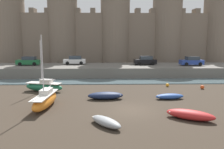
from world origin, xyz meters
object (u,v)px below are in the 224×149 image
at_px(rowboat_foreground_centre, 170,96).
at_px(rowboat_midflat_left, 106,95).
at_px(sailboat_near_channel_right, 44,86).
at_px(rowboat_near_channel_left, 190,114).
at_px(sailboat_midflat_right, 45,100).
at_px(rowboat_midflat_centre, 106,122).
at_px(mooring_buoy_near_shore, 167,85).
at_px(car_quay_centre_east, 145,61).
at_px(mooring_buoy_off_centre, 202,87).
at_px(car_quay_centre_west, 192,61).
at_px(car_quay_east, 75,60).
at_px(car_quay_west, 29,61).

bearing_deg(rowboat_foreground_centre, rowboat_midflat_left, 178.79).
bearing_deg(sailboat_near_channel_right, rowboat_near_channel_left, -35.61).
bearing_deg(sailboat_midflat_right, rowboat_midflat_left, 26.06).
relative_size(rowboat_near_channel_left, rowboat_midflat_centre, 1.32).
bearing_deg(mooring_buoy_near_shore, car_quay_centre_east, 94.46).
bearing_deg(mooring_buoy_off_centre, rowboat_midflat_left, -159.36).
xyz_separation_m(sailboat_midflat_right, mooring_buoy_off_centre, (17.98, 7.40, -0.45)).
xyz_separation_m(rowboat_foreground_centre, sailboat_near_channel_right, (-14.29, 4.00, 0.32)).
xyz_separation_m(rowboat_near_channel_left, sailboat_near_channel_right, (-14.13, 10.12, 0.24)).
bearing_deg(car_quay_centre_west, car_quay_east, 173.30).
bearing_deg(sailboat_midflat_right, mooring_buoy_off_centre, 22.37).
distance_m(sailboat_midflat_right, rowboat_midflat_centre, 7.33).
bearing_deg(car_quay_west, rowboat_near_channel_left, -49.18).
distance_m(mooring_buoy_off_centre, car_quay_west, 29.67).
xyz_separation_m(rowboat_foreground_centre, car_quay_west, (-20.91, 17.89, 2.22)).
distance_m(mooring_buoy_near_shore, car_quay_centre_east, 12.18).
height_order(sailboat_midflat_right, car_quay_east, sailboat_midflat_right).
height_order(rowboat_midflat_left, rowboat_foreground_centre, rowboat_midflat_left).
distance_m(rowboat_midflat_left, car_quay_east, 20.21).
distance_m(rowboat_near_channel_left, mooring_buoy_near_shore, 12.66).
bearing_deg(rowboat_foreground_centre, car_quay_centre_east, 88.01).
relative_size(rowboat_midflat_centre, car_quay_centre_east, 0.70).
bearing_deg(rowboat_midflat_left, rowboat_near_channel_left, -43.43).
bearing_deg(rowboat_foreground_centre, sailboat_midflat_right, -168.21).
xyz_separation_m(sailboat_midflat_right, rowboat_midflat_centre, (5.61, -4.71, -0.37)).
distance_m(car_quay_east, car_quay_centre_east, 13.36).
height_order(mooring_buoy_off_centre, car_quay_east, car_quay_east).
distance_m(sailboat_near_channel_right, mooring_buoy_near_shore, 16.05).
relative_size(rowboat_foreground_centre, mooring_buoy_near_shore, 6.94).
xyz_separation_m(sailboat_midflat_right, sailboat_near_channel_right, (-1.94, 6.58, -0.07)).
xyz_separation_m(rowboat_foreground_centre, rowboat_midflat_centre, (-6.74, -7.29, 0.02)).
distance_m(sailboat_near_channel_right, car_quay_west, 15.50).
xyz_separation_m(mooring_buoy_off_centre, car_quay_east, (-18.31, 14.54, 2.27)).
height_order(car_quay_centre_west, car_quay_west, same).
relative_size(mooring_buoy_near_shore, car_quay_west, 0.11).
height_order(rowboat_foreground_centre, rowboat_midflat_centre, rowboat_midflat_centre).
bearing_deg(car_quay_centre_west, sailboat_midflat_right, -137.50).
distance_m(rowboat_near_channel_left, car_quay_west, 31.80).
xyz_separation_m(mooring_buoy_off_centre, car_quay_centre_east, (-4.99, 13.53, 2.27)).
xyz_separation_m(mooring_buoy_off_centre, car_quay_centre_west, (3.20, 12.01, 2.27)).
xyz_separation_m(rowboat_midflat_left, mooring_buoy_off_centre, (12.41, 4.68, -0.15)).
height_order(rowboat_foreground_centre, sailboat_near_channel_right, sailboat_near_channel_right).
height_order(rowboat_midflat_left, mooring_buoy_off_centre, rowboat_midflat_left).
bearing_deg(rowboat_midflat_left, mooring_buoy_near_shore, 36.92).
bearing_deg(rowboat_midflat_left, car_quay_west, 128.51).
bearing_deg(car_quay_east, mooring_buoy_off_centre, -38.45).
bearing_deg(sailboat_midflat_right, rowboat_midflat_centre, -39.98).
height_order(rowboat_near_channel_left, car_quay_east, car_quay_east).
xyz_separation_m(car_quay_centre_west, car_quay_west, (-29.73, 1.06, 0.00)).
relative_size(sailboat_midflat_right, rowboat_foreground_centre, 2.13).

